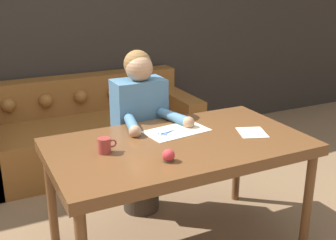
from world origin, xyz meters
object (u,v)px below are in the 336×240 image
(couch, at_px, (88,133))
(scissors, at_px, (168,133))
(person, at_px, (140,134))
(mug, at_px, (105,145))
(dining_table, at_px, (179,152))
(pin_cushion, at_px, (168,156))

(couch, bearing_deg, scissors, -84.78)
(person, distance_m, scissors, 0.45)
(couch, xyz_separation_m, mug, (-0.33, -1.62, 0.53))
(dining_table, xyz_separation_m, person, (-0.02, 0.58, -0.08))
(couch, distance_m, mug, 1.74)
(person, height_order, pin_cushion, person)
(person, bearing_deg, dining_table, -88.23)
(scissors, bearing_deg, pin_cushion, -115.85)
(dining_table, xyz_separation_m, mug, (-0.46, 0.03, 0.12))
(couch, bearing_deg, pin_cushion, -91.66)
(person, bearing_deg, mug, -129.06)
(couch, distance_m, scissors, 1.58)
(couch, height_order, mug, mug)
(dining_table, bearing_deg, person, 91.77)
(dining_table, xyz_separation_m, couch, (-0.13, 1.66, -0.41))
(dining_table, height_order, scissors, scissors)
(mug, bearing_deg, dining_table, -4.32)
(dining_table, height_order, mug, mug)
(dining_table, bearing_deg, couch, 94.55)
(dining_table, xyz_separation_m, scissors, (0.00, 0.16, 0.07))
(dining_table, distance_m, couch, 1.72)
(person, height_order, scissors, person)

